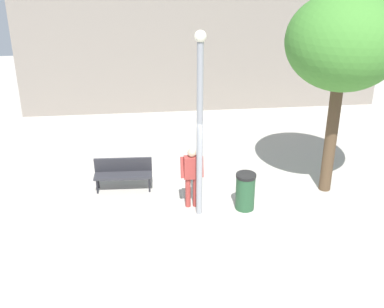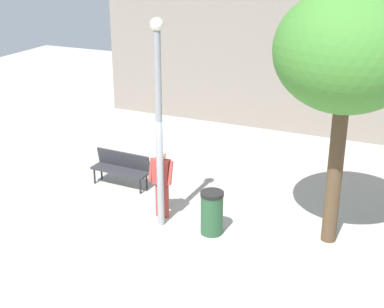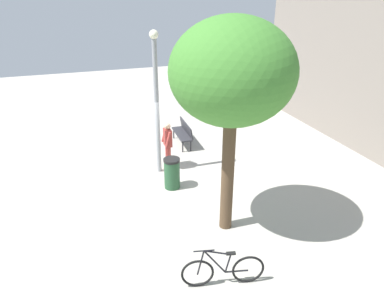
# 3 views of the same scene
# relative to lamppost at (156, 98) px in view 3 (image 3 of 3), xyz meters

# --- Properties ---
(ground_plane) EXTENTS (36.00, 36.00, 0.00)m
(ground_plane) POSITION_rel_lamppost_xyz_m (1.06, -0.58, -2.63)
(ground_plane) COLOR #A8A399
(lamppost) EXTENTS (0.28, 0.28, 4.70)m
(lamppost) POSITION_rel_lamppost_xyz_m (0.00, 0.00, 0.00)
(lamppost) COLOR gray
(lamppost) RESTS_ON ground_plane
(person_by_lamppost) EXTENTS (0.59, 0.28, 1.67)m
(person_by_lamppost) POSITION_rel_lamppost_xyz_m (-0.15, 0.37, -1.67)
(person_by_lamppost) COLOR #9E3833
(person_by_lamppost) RESTS_ON ground_plane
(park_bench) EXTENTS (1.62, 0.54, 0.92)m
(park_bench) POSITION_rel_lamppost_xyz_m (-1.96, 1.52, -2.09)
(park_bench) COLOR #2D2D33
(park_bench) RESTS_ON ground_plane
(plaza_tree) EXTENTS (2.88, 2.88, 5.38)m
(plaza_tree) POSITION_rel_lamppost_xyz_m (3.67, 0.89, 1.48)
(plaza_tree) COLOR brown
(plaza_tree) RESTS_ON ground_plane
(bicycle_black) EXTENTS (0.44, 1.78, 0.97)m
(bicycle_black) POSITION_rel_lamppost_xyz_m (5.59, -0.02, -2.25)
(bicycle_black) COLOR black
(bicycle_black) RESTS_ON ground_plane
(trash_bin) EXTENTS (0.52, 0.52, 1.01)m
(trash_bin) POSITION_rel_lamppost_xyz_m (1.22, 0.11, -2.13)
(trash_bin) COLOR #234C2D
(trash_bin) RESTS_ON ground_plane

